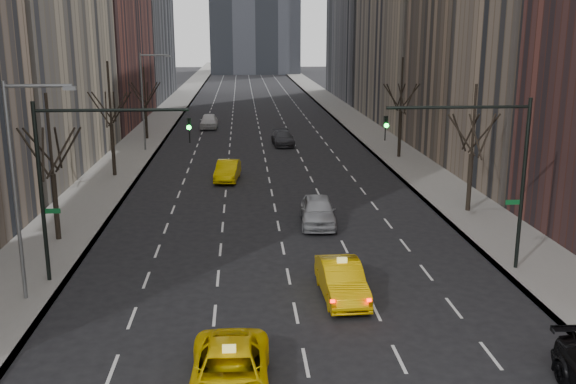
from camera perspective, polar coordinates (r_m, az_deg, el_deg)
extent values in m
cube|color=slate|center=(87.04, -10.94, 6.55)|extent=(4.50, 320.00, 0.15)
cube|color=slate|center=(87.61, 5.29, 6.79)|extent=(4.50, 320.00, 0.15)
cylinder|color=black|center=(36.33, -19.93, -1.25)|extent=(0.28, 0.28, 3.57)
cylinder|color=black|center=(35.56, -20.46, 4.84)|extent=(0.16, 0.16, 4.25)
cylinder|color=black|center=(36.46, -19.75, 3.68)|extent=(0.42, 1.80, 2.52)
cylinder|color=black|center=(35.76, -18.96, 3.56)|extent=(1.74, 0.72, 2.52)
cylinder|color=black|center=(35.00, -19.54, 3.30)|extent=(1.46, 1.25, 2.52)
cylinder|color=black|center=(34.94, -20.94, 3.16)|extent=(0.42, 1.80, 2.52)
cylinder|color=black|center=(35.66, -21.71, 3.29)|extent=(1.74, 0.72, 2.52)
cylinder|color=black|center=(36.41, -21.10, 3.55)|extent=(1.46, 1.25, 2.52)
cylinder|color=black|center=(51.50, -15.28, 3.64)|extent=(0.28, 0.28, 3.99)
cylinder|color=black|center=(50.93, -15.60, 8.48)|extent=(0.16, 0.16, 4.75)
cylinder|color=black|center=(51.84, -15.17, 7.32)|extent=(0.42, 1.80, 2.52)
cylinder|color=black|center=(51.18, -14.56, 7.28)|extent=(1.74, 0.72, 2.52)
cylinder|color=black|center=(50.38, -14.89, 7.15)|extent=(1.46, 1.25, 2.52)
cylinder|color=black|center=(50.25, -15.87, 7.08)|extent=(0.42, 1.80, 2.52)
cylinder|color=black|center=(50.92, -16.47, 7.12)|extent=(1.74, 0.72, 2.52)
cylinder|color=black|center=(51.72, -16.12, 7.24)|extent=(1.46, 1.25, 2.52)
cylinder|color=black|center=(69.09, -12.49, 6.07)|extent=(0.28, 0.28, 3.36)
cylinder|color=black|center=(68.70, -12.65, 9.11)|extent=(0.16, 0.16, 4.00)
cylinder|color=black|center=(69.58, -12.39, 8.54)|extent=(0.42, 1.80, 2.52)
cylinder|color=black|center=(68.94, -11.91, 8.52)|extent=(1.74, 0.72, 2.52)
cylinder|color=black|center=(68.12, -12.13, 8.44)|extent=(1.46, 1.25, 2.52)
cylinder|color=black|center=(67.95, -12.84, 8.39)|extent=(0.42, 1.80, 2.52)
cylinder|color=black|center=(68.59, -13.32, 8.42)|extent=(1.74, 0.72, 2.52)
cylinder|color=black|center=(69.40, -13.09, 8.49)|extent=(1.46, 1.25, 2.52)
cylinder|color=black|center=(41.28, 15.84, 0.82)|extent=(0.28, 0.28, 3.57)
cylinder|color=black|center=(40.60, 16.20, 6.20)|extent=(0.16, 0.16, 4.25)
cylinder|color=black|center=(41.56, 15.91, 5.14)|extent=(0.42, 1.80, 2.52)
cylinder|color=black|center=(41.28, 17.04, 5.01)|extent=(1.74, 0.72, 2.52)
cylinder|color=black|center=(40.45, 17.26, 4.82)|extent=(1.46, 1.25, 2.52)
cylinder|color=black|center=(39.89, 16.33, 4.76)|extent=(0.42, 1.80, 2.52)
cylinder|color=black|center=(40.18, 15.17, 4.90)|extent=(1.74, 0.72, 2.52)
cylinder|color=black|center=(41.02, 14.99, 5.09)|extent=(1.46, 1.25, 2.52)
cylinder|color=black|center=(58.16, 9.89, 5.07)|extent=(0.28, 0.28, 3.99)
cylinder|color=black|center=(57.67, 10.08, 9.36)|extent=(0.16, 0.16, 4.75)
cylinder|color=black|center=(58.62, 9.97, 8.31)|extent=(0.42, 1.80, 2.52)
cylinder|color=black|center=(58.25, 10.74, 8.24)|extent=(1.74, 0.72, 2.52)
cylinder|color=black|center=(57.40, 10.81, 8.16)|extent=(1.46, 1.25, 2.52)
cylinder|color=black|center=(56.91, 10.09, 8.14)|extent=(0.42, 1.80, 2.52)
cylinder|color=black|center=(57.29, 9.31, 8.21)|extent=(1.74, 0.72, 2.52)
cylinder|color=black|center=(58.14, 9.26, 8.29)|extent=(1.46, 1.25, 2.52)
cylinder|color=black|center=(29.89, -21.08, -0.13)|extent=(0.18, 0.18, 8.00)
cylinder|color=black|center=(28.47, -15.41, 7.03)|extent=(6.50, 0.14, 0.14)
imported|color=black|center=(28.15, -8.76, 5.44)|extent=(0.18, 0.22, 1.10)
sphere|color=#0CFF33|center=(27.95, -8.80, 5.69)|extent=(0.20, 0.20, 0.20)
cube|color=#0C5926|center=(29.96, -20.22, -1.60)|extent=(0.70, 0.04, 0.22)
cylinder|color=black|center=(31.33, 20.15, 0.57)|extent=(0.18, 0.18, 8.00)
cylinder|color=black|center=(29.54, 14.94, 7.29)|extent=(6.50, 0.14, 0.14)
imported|color=black|center=(28.76, 8.66, 5.62)|extent=(0.18, 0.22, 1.10)
sphere|color=#0CFF33|center=(28.57, 8.75, 5.87)|extent=(0.20, 0.20, 0.20)
cube|color=#0C5926|center=(31.35, 19.36, -0.86)|extent=(0.70, 0.04, 0.22)
cylinder|color=slate|center=(28.05, -23.10, -0.14)|extent=(0.16, 0.16, 9.00)
cylinder|color=slate|center=(27.00, -21.33, 8.79)|extent=(2.60, 0.14, 0.14)
cube|color=slate|center=(26.68, -18.83, 8.73)|extent=(0.50, 0.22, 0.15)
cylinder|color=slate|center=(61.76, -12.79, 7.78)|extent=(0.16, 0.16, 9.00)
cylinder|color=slate|center=(61.29, -11.78, 11.82)|extent=(2.60, 0.14, 0.14)
cube|color=slate|center=(61.15, -10.64, 11.78)|extent=(0.50, 0.22, 0.15)
imported|color=yellow|center=(20.55, -5.21, -15.83)|extent=(2.60, 5.47, 1.51)
imported|color=#DFAB04|center=(27.46, 4.79, -7.81)|extent=(1.83, 4.81, 1.56)
imported|color=#9EA1A6|center=(37.51, 2.67, -1.67)|extent=(2.32, 5.08, 1.69)
imported|color=#E7C104|center=(49.02, -5.39, 1.91)|extent=(2.07, 4.72, 1.51)
imported|color=#323238|center=(64.23, -0.47, 4.82)|extent=(2.23, 5.06, 1.44)
imported|color=silver|center=(76.41, -7.04, 6.28)|extent=(2.04, 5.00, 1.70)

